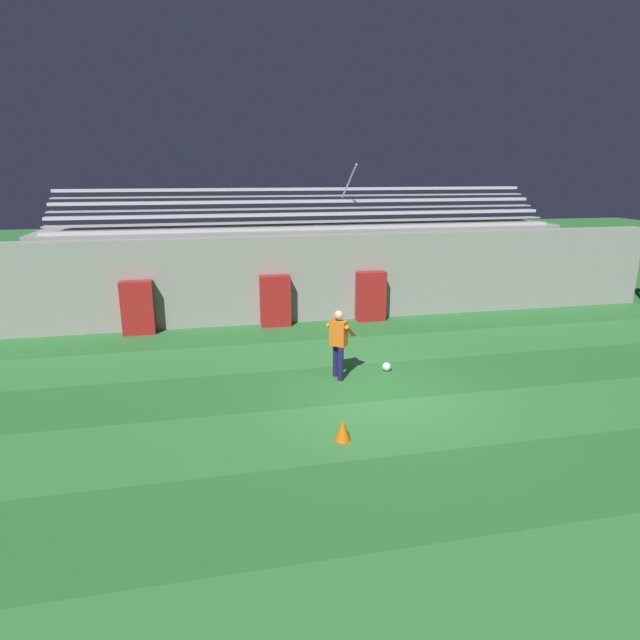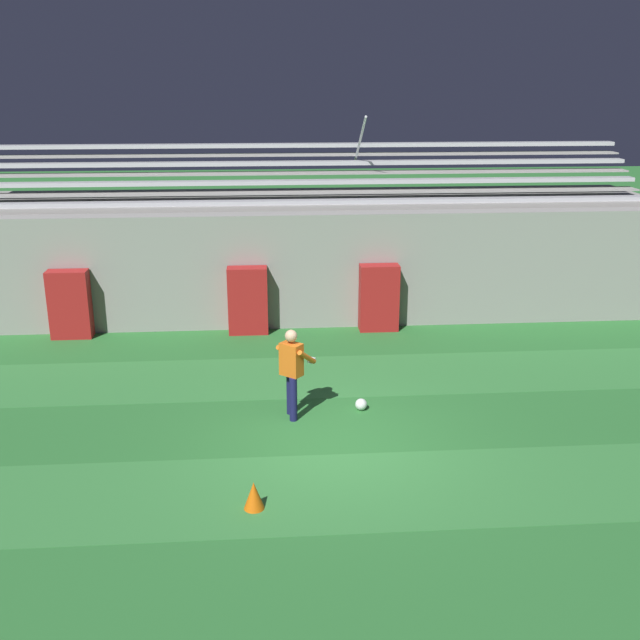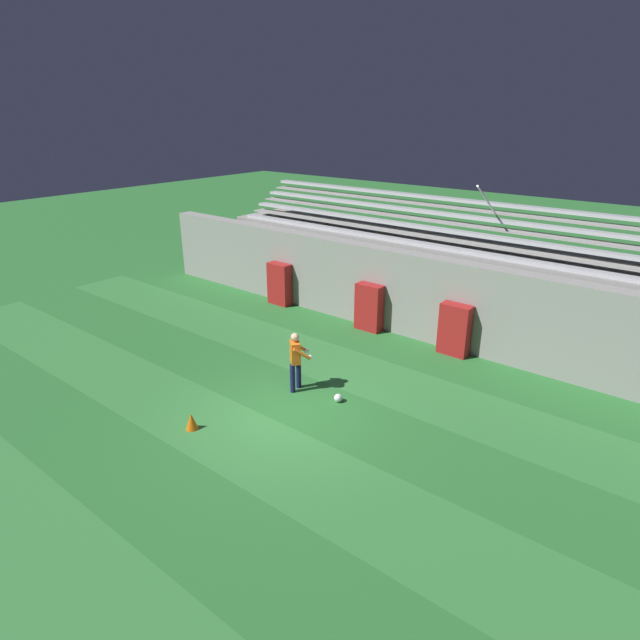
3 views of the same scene
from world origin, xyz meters
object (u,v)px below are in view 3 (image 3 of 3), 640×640
(padding_pillar_gate_left, at_px, (369,307))
(traffic_cone, at_px, (192,421))
(padding_pillar_far_left, at_px, (280,284))
(goalkeeper, at_px, (296,358))
(padding_pillar_gate_right, at_px, (455,330))
(soccer_ball, at_px, (338,398))

(padding_pillar_gate_left, bearing_deg, traffic_cone, -88.56)
(padding_pillar_gate_left, height_order, padding_pillar_far_left, same)
(goalkeeper, distance_m, traffic_cone, 3.18)
(padding_pillar_far_left, bearing_deg, padding_pillar_gate_right, 0.00)
(padding_pillar_gate_right, xyz_separation_m, goalkeeper, (-2.29, -4.79, 0.14))
(goalkeeper, xyz_separation_m, traffic_cone, (-0.67, -3.02, -0.74))
(padding_pillar_gate_right, xyz_separation_m, soccer_ball, (-1.01, -4.60, -0.70))
(padding_pillar_gate_left, distance_m, soccer_ball, 5.12)
(padding_pillar_gate_right, height_order, traffic_cone, padding_pillar_gate_right)
(padding_pillar_gate_left, bearing_deg, goalkeeper, -79.70)
(soccer_ball, relative_size, traffic_cone, 0.52)
(traffic_cone, bearing_deg, soccer_ball, 58.66)
(padding_pillar_far_left, xyz_separation_m, goalkeeper, (5.04, -4.79, 0.14))
(padding_pillar_far_left, relative_size, traffic_cone, 3.87)
(padding_pillar_gate_right, distance_m, padding_pillar_far_left, 7.33)
(padding_pillar_gate_right, relative_size, soccer_ball, 7.39)
(padding_pillar_gate_right, bearing_deg, padding_pillar_far_left, 180.00)
(padding_pillar_gate_left, relative_size, goalkeeper, 0.97)
(padding_pillar_far_left, bearing_deg, traffic_cone, -60.78)
(padding_pillar_gate_left, distance_m, traffic_cone, 7.83)
(goalkeeper, bearing_deg, padding_pillar_gate_right, 64.41)
(padding_pillar_gate_left, height_order, padding_pillar_gate_right, same)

